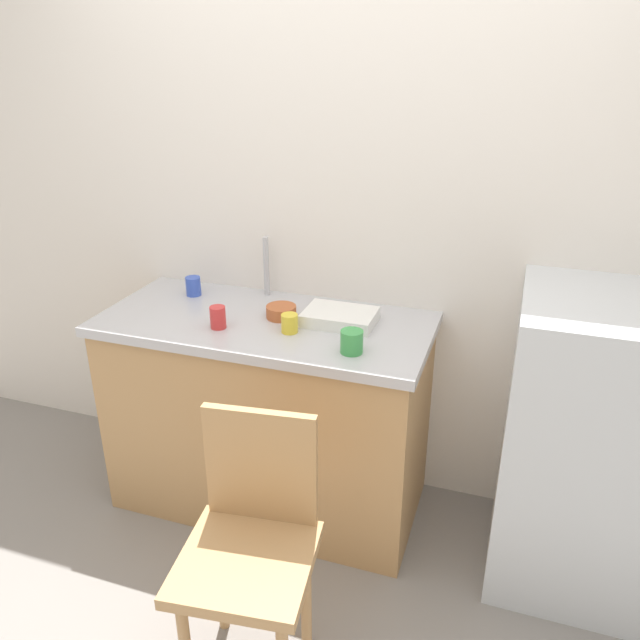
{
  "coord_description": "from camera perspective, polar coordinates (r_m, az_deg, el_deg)",
  "views": [
    {
      "loc": [
        0.68,
        -1.46,
        1.89
      ],
      "look_at": [
        -0.01,
        0.6,
        0.94
      ],
      "focal_mm": 35.03,
      "sensor_mm": 36.0,
      "label": 1
    }
  ],
  "objects": [
    {
      "name": "faucet",
      "position": [
        2.73,
        -4.92,
        4.92
      ],
      "size": [
        0.02,
        0.02,
        0.26
      ],
      "primitive_type": "cylinder",
      "color": "#B7B7BC",
      "rests_on": "countertop"
    },
    {
      "name": "cup_red",
      "position": [
        2.45,
        -9.31,
        0.24
      ],
      "size": [
        0.06,
        0.06,
        0.09
      ],
      "primitive_type": "cylinder",
      "color": "red",
      "rests_on": "countertop"
    },
    {
      "name": "ground_plane",
      "position": [
        2.49,
        -4.62,
        -25.95
      ],
      "size": [
        8.0,
        8.0,
        0.0
      ],
      "primitive_type": "plane",
      "color": "gray"
    },
    {
      "name": "cup_yellow",
      "position": [
        2.39,
        -2.8,
        -0.31
      ],
      "size": [
        0.06,
        0.06,
        0.07
      ],
      "primitive_type": "cylinder",
      "color": "yellow",
      "rests_on": "countertop"
    },
    {
      "name": "countertop",
      "position": [
        2.53,
        -5.0,
        -0.29
      ],
      "size": [
        1.34,
        0.64,
        0.04
      ],
      "primitive_type": "cube",
      "color": "#B7B7BC",
      "rests_on": "cabinet_base"
    },
    {
      "name": "terracotta_bowl",
      "position": [
        2.52,
        -3.56,
        0.76
      ],
      "size": [
        0.12,
        0.12,
        0.05
      ],
      "primitive_type": "cylinder",
      "color": "#B25B33",
      "rests_on": "countertop"
    },
    {
      "name": "cabinet_base",
      "position": [
        2.74,
        -4.67,
        -8.8
      ],
      "size": [
        1.3,
        0.6,
        0.85
      ],
      "primitive_type": "cube",
      "color": "tan",
      "rests_on": "ground_plane"
    },
    {
      "name": "dish_tray",
      "position": [
        2.47,
        1.83,
        0.28
      ],
      "size": [
        0.28,
        0.2,
        0.05
      ],
      "primitive_type": "cube",
      "color": "white",
      "rests_on": "countertop"
    },
    {
      "name": "chair",
      "position": [
        2.05,
        -6.28,
        -19.43
      ],
      "size": [
        0.45,
        0.45,
        0.89
      ],
      "rotation": [
        0.0,
        0.0,
        0.12
      ],
      "color": "tan",
      "rests_on": "ground_plane"
    },
    {
      "name": "refrigerator",
      "position": [
        2.51,
        22.82,
        -10.43
      ],
      "size": [
        0.55,
        0.61,
        1.13
      ],
      "primitive_type": "cube",
      "color": "silver",
      "rests_on": "ground_plane"
    },
    {
      "name": "cup_blue",
      "position": [
        2.8,
        -11.5,
        3.05
      ],
      "size": [
        0.07,
        0.07,
        0.08
      ],
      "primitive_type": "cylinder",
      "color": "blue",
      "rests_on": "countertop"
    },
    {
      "name": "cup_green",
      "position": [
        2.23,
        2.92,
        -1.99
      ],
      "size": [
        0.08,
        0.08,
        0.08
      ],
      "primitive_type": "cylinder",
      "color": "green",
      "rests_on": "countertop"
    },
    {
      "name": "back_wall",
      "position": [
        2.64,
        3.07,
        8.85
      ],
      "size": [
        4.8,
        0.1,
        2.44
      ],
      "primitive_type": "cube",
      "color": "white",
      "rests_on": "ground_plane"
    }
  ]
}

